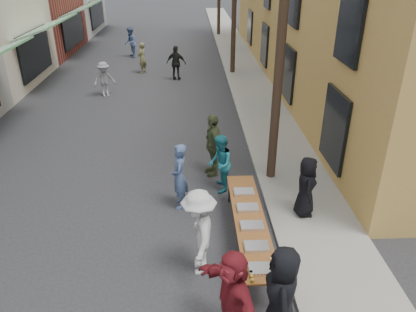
{
  "coord_description": "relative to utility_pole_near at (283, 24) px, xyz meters",
  "views": [
    {
      "loc": [
        1.96,
        -7.59,
        6.11
      ],
      "look_at": [
        2.36,
        2.0,
        1.3
      ],
      "focal_mm": 35.0,
      "sensor_mm": 36.0,
      "label": 1
    }
  ],
  "objects": [
    {
      "name": "guest_queue_back",
      "position": [
        -1.72,
        -5.49,
        -3.61
      ],
      "size": [
        1.2,
        1.71,
        1.78
      ],
      "primitive_type": "imported",
      "rotation": [
        0.0,
        0.0,
        -1.11
      ],
      "color": "maroon",
      "rests_on": "ground"
    },
    {
      "name": "sidewalk",
      "position": [
        0.7,
        12.0,
        -4.45
      ],
      "size": [
        2.2,
        60.0,
        0.1
      ],
      "primitive_type": "cube",
      "color": "gray",
      "rests_on": "ground"
    },
    {
      "name": "guest_front_b",
      "position": [
        -2.7,
        -1.36,
        -3.6
      ],
      "size": [
        0.43,
        0.66,
        1.8
      ],
      "primitive_type": "imported",
      "rotation": [
        0.0,
        0.0,
        -1.57
      ],
      "color": "#435782",
      "rests_on": "ground"
    },
    {
      "name": "catering_tray_buns_end",
      "position": [
        -1.08,
        -2.03,
        -3.71
      ],
      "size": [
        0.5,
        0.33,
        0.08
      ],
      "primitive_type": "cube",
      "color": "tan",
      "rests_on": "serving_table"
    },
    {
      "name": "serving_table",
      "position": [
        -1.08,
        -3.13,
        -3.79
      ],
      "size": [
        0.7,
        4.0,
        0.75
      ],
      "color": "brown",
      "rests_on": "ground"
    },
    {
      "name": "cup_stack",
      "position": [
        -0.88,
        -5.03,
        -3.69
      ],
      "size": [
        0.08,
        0.08,
        0.12
      ],
      "primitive_type": "cylinder",
      "color": "tan",
      "rests_on": "serving_table"
    },
    {
      "name": "catering_tray_foil_d",
      "position": [
        -1.08,
        -2.73,
        -3.71
      ],
      "size": [
        0.5,
        0.33,
        0.08
      ],
      "primitive_type": "cube",
      "color": "#B2B2B7",
      "rests_on": "serving_table"
    },
    {
      "name": "passerby_left",
      "position": [
        -6.43,
        8.25,
        -3.68
      ],
      "size": [
        1.22,
        1.03,
        1.63
      ],
      "primitive_type": "imported",
      "rotation": [
        0.0,
        0.0,
        0.5
      ],
      "color": "gray",
      "rests_on": "ground"
    },
    {
      "name": "catering_tray_sausage",
      "position": [
        -1.08,
        -4.78,
        -3.71
      ],
      "size": [
        0.5,
        0.33,
        0.08
      ],
      "primitive_type": "cube",
      "color": "maroon",
      "rests_on": "serving_table"
    },
    {
      "name": "passerby_far",
      "position": [
        -6.23,
        16.34,
        -3.56
      ],
      "size": [
        0.84,
        1.01,
        1.89
      ],
      "primitive_type": "imported",
      "rotation": [
        0.0,
        0.0,
        4.86
      ],
      "color": "#516B9C",
      "rests_on": "ground"
    },
    {
      "name": "catering_tray_foil_b",
      "position": [
        -1.08,
        -4.13,
        -3.71
      ],
      "size": [
        0.5,
        0.33,
        0.08
      ],
      "primitive_type": "cube",
      "color": "#B2B2B7",
      "rests_on": "serving_table"
    },
    {
      "name": "condiment_jar_b",
      "position": [
        -1.3,
        -4.98,
        -3.71
      ],
      "size": [
        0.07,
        0.07,
        0.08
      ],
      "primitive_type": "cylinder",
      "color": "#A57F26",
      "rests_on": "serving_table"
    },
    {
      "name": "condiment_jar_a",
      "position": [
        -1.3,
        -5.08,
        -3.71
      ],
      "size": [
        0.07,
        0.07,
        0.08
      ],
      "primitive_type": "cylinder",
      "color": "#A57F26",
      "rests_on": "serving_table"
    },
    {
      "name": "passerby_mid",
      "position": [
        -3.12,
        10.87,
        -3.6
      ],
      "size": [
        1.14,
        0.69,
        1.81
      ],
      "primitive_type": "imported",
      "rotation": [
        0.0,
        0.0,
        2.89
      ],
      "color": "black",
      "rests_on": "ground"
    },
    {
      "name": "guest_front_c",
      "position": [
        -1.58,
        -0.6,
        -3.66
      ],
      "size": [
        0.66,
        0.84,
        1.69
      ],
      "primitive_type": "imported",
      "rotation": [
        0.0,
        0.0,
        -1.6
      ],
      "color": "teal",
      "rests_on": "ground"
    },
    {
      "name": "guest_front_e",
      "position": [
        -1.73,
        0.4,
        -3.53
      ],
      "size": [
        0.75,
        1.22,
        1.94
      ],
      "primitive_type": "imported",
      "rotation": [
        0.0,
        0.0,
        -1.32
      ],
      "color": "#4D5833",
      "rests_on": "ground"
    },
    {
      "name": "guest_front_d",
      "position": [
        -2.24,
        -3.86,
        -3.52
      ],
      "size": [
        0.73,
        1.27,
        1.95
      ],
      "primitive_type": "imported",
      "rotation": [
        0.0,
        0.0,
        -1.56
      ],
      "color": "silver",
      "rests_on": "ground"
    },
    {
      "name": "passerby_right",
      "position": [
        -5.08,
        12.35,
        -3.65
      ],
      "size": [
        0.62,
        0.73,
        1.71
      ],
      "primitive_type": "imported",
      "rotation": [
        0.0,
        0.0,
        4.31
      ],
      "color": "olive",
      "rests_on": "ground"
    },
    {
      "name": "utility_pole_near",
      "position": [
        0.0,
        0.0,
        0.0
      ],
      "size": [
        0.26,
        0.26,
        9.0
      ],
      "primitive_type": "cylinder",
      "color": "#2D2116",
      "rests_on": "ground"
    },
    {
      "name": "catering_tray_buns",
      "position": [
        -1.08,
        -3.43,
        -3.71
      ],
      "size": [
        0.5,
        0.33,
        0.08
      ],
      "primitive_type": "cube",
      "color": "tan",
      "rests_on": "serving_table"
    },
    {
      "name": "condiment_jar_c",
      "position": [
        -1.3,
        -4.88,
        -3.71
      ],
      "size": [
        0.07,
        0.07,
        0.08
      ],
      "primitive_type": "cylinder",
      "color": "#A57F26",
      "rests_on": "serving_table"
    },
    {
      "name": "ground",
      "position": [
        -4.3,
        -3.0,
        -4.5
      ],
      "size": [
        120.0,
        120.0,
        0.0
      ],
      "primitive_type": "plane",
      "color": "#28282B",
      "rests_on": "ground"
    },
    {
      "name": "guest_front_a",
      "position": [
        -0.9,
        -5.63,
        -3.53
      ],
      "size": [
        0.72,
        1.01,
        1.93
      ],
      "primitive_type": "imported",
      "rotation": [
        0.0,
        0.0,
        -1.69
      ],
      "color": "black",
      "rests_on": "ground"
    },
    {
      "name": "server",
      "position": [
        0.47,
        -2.01,
        -3.6
      ],
      "size": [
        0.59,
        0.83,
        1.59
      ],
      "primitive_type": "imported",
      "rotation": [
        0.0,
        0.0,
        1.46
      ],
      "color": "black",
      "rests_on": "sidewalk"
    }
  ]
}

